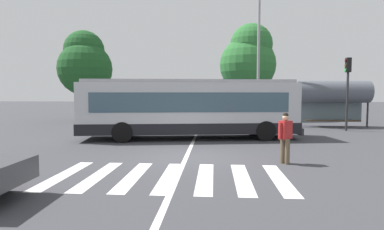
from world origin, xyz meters
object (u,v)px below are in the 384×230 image
(city_transit_bus, at_px, (189,108))
(traffic_light_far_corner, at_px, (348,82))
(parked_car_blue, at_px, (203,112))
(parked_car_champagne, at_px, (170,111))
(pedestrian_crossing_street, at_px, (285,135))
(parked_car_black, at_px, (230,112))
(background_tree_left, at_px, (85,64))
(background_tree_right, at_px, (249,59))
(bus_stop_shelter, at_px, (333,93))
(twin_arm_street_lamp, at_px, (259,42))

(city_transit_bus, height_order, traffic_light_far_corner, traffic_light_far_corner)
(parked_car_blue, distance_m, traffic_light_far_corner, 12.03)
(parked_car_champagne, bearing_deg, parked_car_blue, -3.06)
(city_transit_bus, bearing_deg, pedestrian_crossing_street, -57.21)
(parked_car_black, xyz_separation_m, background_tree_left, (-12.57, -0.78, 4.19))
(city_transit_bus, bearing_deg, parked_car_black, 76.17)
(parked_car_champagne, distance_m, traffic_light_far_corner, 14.54)
(pedestrian_crossing_street, distance_m, background_tree_right, 19.10)
(bus_stop_shelter, xyz_separation_m, twin_arm_street_lamp, (-5.24, 0.23, 3.61))
(parked_car_black, distance_m, twin_arm_street_lamp, 6.99)
(pedestrian_crossing_street, distance_m, parked_car_champagne, 18.24)
(bus_stop_shelter, bearing_deg, city_transit_bus, -146.37)
(parked_car_champagne, relative_size, parked_car_blue, 0.99)
(city_transit_bus, bearing_deg, twin_arm_street_lamp, 56.32)
(parked_car_blue, bearing_deg, city_transit_bus, -91.40)
(city_transit_bus, xyz_separation_m, parked_car_black, (2.69, 10.93, -0.82))
(traffic_light_far_corner, height_order, background_tree_left, background_tree_left)
(traffic_light_far_corner, bearing_deg, background_tree_left, 162.74)
(traffic_light_far_corner, distance_m, background_tree_right, 10.49)
(city_transit_bus, relative_size, twin_arm_street_lamp, 1.15)
(parked_car_black, height_order, bus_stop_shelter, bus_stop_shelter)
(traffic_light_far_corner, height_order, bus_stop_shelter, traffic_light_far_corner)
(city_transit_bus, distance_m, background_tree_right, 14.13)
(traffic_light_far_corner, xyz_separation_m, background_tree_left, (-19.54, 6.07, 1.86))
(parked_car_blue, xyz_separation_m, background_tree_right, (4.15, 1.61, 4.75))
(pedestrian_crossing_street, distance_m, twin_arm_street_lamp, 13.40)
(parked_car_black, xyz_separation_m, twin_arm_street_lamp, (1.76, -4.25, 5.26))
(pedestrian_crossing_street, bearing_deg, parked_car_champagne, 110.45)
(bus_stop_shelter, distance_m, background_tree_left, 20.08)
(city_transit_bus, relative_size, traffic_light_far_corner, 2.49)
(parked_car_champagne, relative_size, twin_arm_street_lamp, 0.46)
(parked_car_champagne, xyz_separation_m, traffic_light_far_corner, (12.36, -7.31, 2.33))
(pedestrian_crossing_street, height_order, parked_car_blue, pedestrian_crossing_street)
(pedestrian_crossing_street, xyz_separation_m, traffic_light_far_corner, (5.99, 9.78, 2.12))
(twin_arm_street_lamp, bearing_deg, traffic_light_far_corner, -26.53)
(pedestrian_crossing_street, xyz_separation_m, parked_car_black, (-0.98, 16.64, -0.20))
(city_transit_bus, xyz_separation_m, twin_arm_street_lamp, (4.45, 6.68, 4.44))
(parked_car_champagne, height_order, twin_arm_street_lamp, twin_arm_street_lamp)
(pedestrian_crossing_street, bearing_deg, background_tree_left, 130.52)
(parked_car_champagne, distance_m, background_tree_right, 8.68)
(twin_arm_street_lamp, bearing_deg, parked_car_black, 112.49)
(bus_stop_shelter, bearing_deg, traffic_light_far_corner, -90.79)
(city_transit_bus, distance_m, background_tree_left, 14.56)
(parked_car_blue, height_order, traffic_light_far_corner, traffic_light_far_corner)
(traffic_light_far_corner, relative_size, background_tree_right, 0.53)
(traffic_light_far_corner, xyz_separation_m, twin_arm_street_lamp, (-5.21, 2.60, 2.94))
(pedestrian_crossing_street, bearing_deg, bus_stop_shelter, 63.64)
(city_transit_bus, bearing_deg, bus_stop_shelter, 33.63)
(city_transit_bus, relative_size, parked_car_champagne, 2.49)
(parked_car_blue, distance_m, background_tree_right, 6.51)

